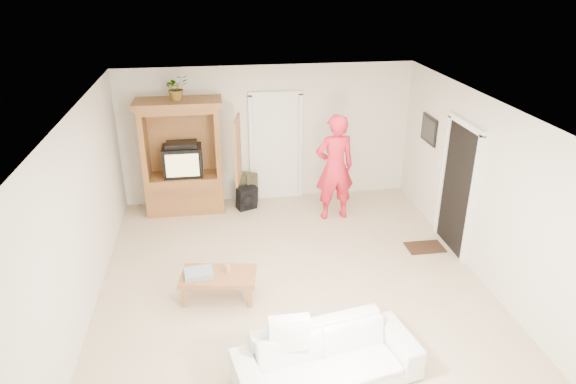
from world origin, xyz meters
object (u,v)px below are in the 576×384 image
object	(u,v)px
armoire	(185,164)
coffee_table	(218,277)
sofa	(327,359)
man	(335,168)

from	to	relation	value
armoire	coffee_table	size ratio (longest dim) A/B	1.93
coffee_table	sofa	bearing A→B (deg)	-47.91
man	sofa	bearing A→B (deg)	70.89
man	coffee_table	world-z (taller)	man
sofa	coffee_table	bearing A→B (deg)	112.14
armoire	coffee_table	xyz separation A→B (m)	(0.51, -2.94, -0.58)
man	sofa	distance (m)	4.12
man	coffee_table	size ratio (longest dim) A/B	1.78
coffee_table	armoire	bearing A→B (deg)	108.78
sofa	coffee_table	size ratio (longest dim) A/B	1.86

